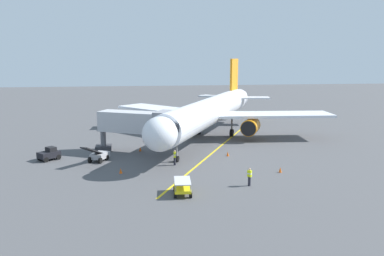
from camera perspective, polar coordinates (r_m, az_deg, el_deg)
name	(u,v)px	position (r m, az deg, el deg)	size (l,w,h in m)	color
ground_plane	(211,139)	(58.35, 2.71, -1.59)	(220.00, 220.00, 0.00)	#4C4C4F
apron_lead_in_line	(218,148)	(52.57, 3.73, -2.90)	(0.24, 40.00, 0.01)	yellow
airplane	(210,112)	(57.90, 2.62, 2.34)	(31.49, 37.45, 11.50)	silver
jet_bridge	(143,124)	(49.38, -7.03, 0.64)	(11.00, 7.29, 5.40)	#B7B7BC
ground_crew_marshaller	(175,157)	(44.26, -2.48, -4.20)	(0.28, 0.42, 1.71)	#23232D
ground_crew_wing_walker	(249,177)	(37.67, 8.20, -6.88)	(0.46, 0.46, 1.71)	#23232D
belt_loader_near_nose	(99,155)	(47.15, -13.16, -3.79)	(2.96, 4.67, 2.32)	#9E9EA3
baggage_cart_portside	(182,187)	(35.16, -1.37, -8.41)	(1.73, 2.70, 1.27)	yellow
tug_starboard_side	(49,154)	(49.34, -19.69, -3.52)	(2.71, 2.66, 1.50)	black
box_truck_rear_apron	(116,120)	(68.35, -10.82, 1.15)	(2.29, 4.73, 2.62)	#9E9EA3
safety_cone_nose_left	(280,170)	(42.65, 12.48, -5.85)	(0.32, 0.32, 0.55)	#F2590F
safety_cone_nose_right	(228,154)	(48.55, 5.12, -3.69)	(0.32, 0.32, 0.55)	#F2590F
safety_cone_wing_port	(140,149)	(51.24, -7.39, -3.00)	(0.32, 0.32, 0.55)	#F2590F
safety_cone_wing_starboard	(121,171)	(41.96, -10.13, -6.02)	(0.32, 0.32, 0.55)	#F2590F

